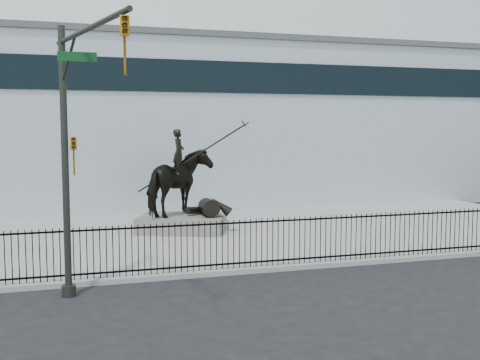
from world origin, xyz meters
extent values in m
plane|color=black|center=(0.00, 0.00, 0.00)|extent=(120.00, 120.00, 0.00)
cube|color=#959592|center=(0.00, 7.00, 0.07)|extent=(30.00, 12.00, 0.15)
cube|color=silver|center=(0.00, 20.00, 4.50)|extent=(44.00, 14.00, 9.00)
cube|color=black|center=(0.00, 1.25, 0.30)|extent=(22.00, 0.05, 0.05)
cube|color=black|center=(0.00, 1.25, 1.55)|extent=(22.00, 0.05, 0.05)
cube|color=black|center=(0.00, 1.25, 0.90)|extent=(22.00, 0.03, 1.50)
cube|color=#615E58|center=(-2.56, 7.83, 0.47)|extent=(4.09, 3.48, 0.65)
imported|color=black|center=(-2.56, 7.83, 2.18)|extent=(3.18, 3.40, 2.76)
imported|color=black|center=(-2.66, 7.86, 3.44)|extent=(0.66, 0.80, 1.87)
cylinder|color=black|center=(-2.20, 7.69, 3.16)|extent=(4.16, 1.68, 2.81)
cylinder|color=#252722|center=(-7.00, 0.20, 0.15)|extent=(0.36, 0.36, 0.30)
cylinder|color=#252722|center=(-7.00, 0.20, 3.50)|extent=(0.18, 0.18, 7.00)
cylinder|color=#252722|center=(-6.40, -1.92, 6.60)|extent=(1.47, 4.84, 0.12)
imported|color=#BB7714|center=(-5.80, -4.05, 5.97)|extent=(0.18, 0.22, 1.10)
imported|color=#BB7714|center=(-6.78, 0.20, 3.70)|extent=(0.16, 0.20, 1.00)
cube|color=#0C3F19|center=(-6.64, -1.00, 6.10)|extent=(0.90, 0.03, 0.22)
camera|label=1|loc=(-6.76, -14.93, 4.43)|focal=42.00mm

